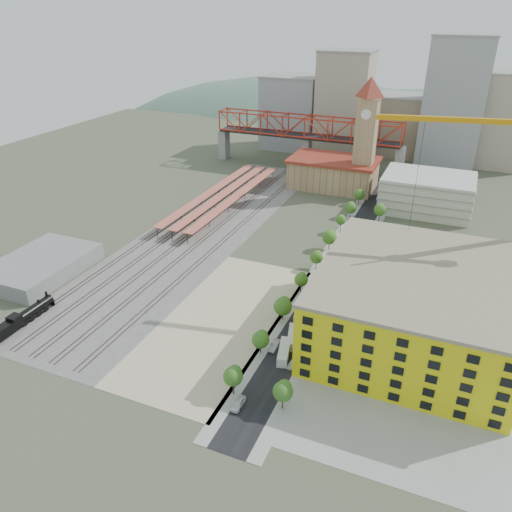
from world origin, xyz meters
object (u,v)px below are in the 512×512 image
at_px(construction_building, 414,305).
at_px(locomotive, 25,316).
at_px(site_trailer_a, 284,352).
at_px(site_trailer_d, 322,287).
at_px(car_0, 238,404).
at_px(clock_tower, 367,126).
at_px(site_trailer_b, 293,337).
at_px(site_trailer_c, 307,313).

relative_size(construction_building, locomotive, 2.42).
relative_size(site_trailer_a, site_trailer_d, 0.85).
distance_m(site_trailer_d, car_0, 51.10).
height_order(clock_tower, locomotive, clock_tower).
bearing_deg(site_trailer_d, car_0, -90.64).
relative_size(locomotive, site_trailer_a, 2.35).
relative_size(clock_tower, site_trailer_d, 4.99).
xyz_separation_m(clock_tower, locomotive, (-58.00, -132.05, -26.74)).
distance_m(construction_building, car_0, 48.58).
bearing_deg(site_trailer_b, site_trailer_d, 75.39).
bearing_deg(car_0, site_trailer_a, 81.32).
distance_m(clock_tower, site_trailer_c, 105.51).
height_order(locomotive, site_trailer_c, locomotive).
bearing_deg(site_trailer_a, site_trailer_d, 76.77).
bearing_deg(construction_building, site_trailer_c, -176.53).
xyz_separation_m(locomotive, car_0, (63.00, -5.96, -1.15)).
xyz_separation_m(locomotive, site_trailer_a, (66.00, 13.05, -0.74)).
xyz_separation_m(construction_building, site_trailer_a, (-26.00, -19.01, -8.19)).
height_order(site_trailer_c, site_trailer_d, site_trailer_d).
bearing_deg(site_trailer_d, locomotive, -142.96).
bearing_deg(locomotive, site_trailer_a, 11.18).
bearing_deg(clock_tower, site_trailer_a, -86.15).
relative_size(construction_building, site_trailer_b, 5.79).
distance_m(site_trailer_a, site_trailer_d, 32.01).
height_order(construction_building, site_trailer_c, construction_building).
relative_size(construction_building, site_trailer_c, 5.39).
height_order(clock_tower, site_trailer_d, clock_tower).
height_order(construction_building, site_trailer_b, construction_building).
distance_m(clock_tower, site_trailer_d, 91.53).
relative_size(site_trailer_a, site_trailer_c, 0.95).
bearing_deg(site_trailer_b, construction_building, 11.44).
xyz_separation_m(construction_building, car_0, (-29.00, -38.02, -8.61)).
relative_size(site_trailer_b, site_trailer_c, 0.93).
distance_m(clock_tower, site_trailer_a, 122.40).
xyz_separation_m(clock_tower, site_trailer_c, (8.00, -101.57, -27.41)).
xyz_separation_m(clock_tower, site_trailer_a, (8.00, -119.01, -27.48)).
distance_m(construction_building, locomotive, 97.71).
height_order(site_trailer_a, site_trailer_b, site_trailer_a).
bearing_deg(car_0, locomotive, 174.89).
distance_m(locomotive, car_0, 63.29).
bearing_deg(locomotive, site_trailer_c, 24.79).
xyz_separation_m(locomotive, site_trailer_d, (66.00, 45.05, -0.53)).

